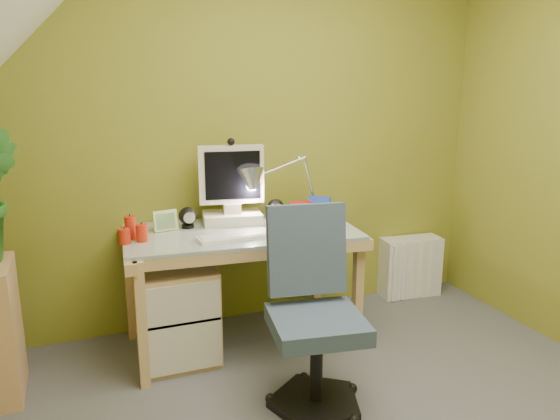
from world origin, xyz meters
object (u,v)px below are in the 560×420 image
object	(u,v)px
monitor	(231,181)
desk_lamp	(302,172)
desk	(242,287)
task_chair	(317,323)
radiator	(410,267)

from	to	relation	value
monitor	desk_lamp	bearing A→B (deg)	9.16
monitor	desk_lamp	xyz separation A→B (m)	(0.45, 0.00, 0.03)
desk	task_chair	distance (m)	0.76
task_chair	radiator	xyz separation A→B (m)	(1.21, 1.02, -0.22)
monitor	desk_lamp	size ratio (longest dim) A/B	0.91
task_chair	radiator	size ratio (longest dim) A/B	2.04
monitor	task_chair	bearing A→B (deg)	-72.57
monitor	task_chair	size ratio (longest dim) A/B	0.58
task_chair	radiator	bearing A→B (deg)	48.74
desk	monitor	size ratio (longest dim) A/B	2.59
monitor	desk	bearing A→B (deg)	-80.84
desk	monitor	world-z (taller)	monitor
radiator	monitor	bearing A→B (deg)	-171.47
desk_lamp	task_chair	xyz separation A→B (m)	(-0.32, -0.93, -0.54)
desk_lamp	radiator	xyz separation A→B (m)	(0.89, 0.09, -0.76)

